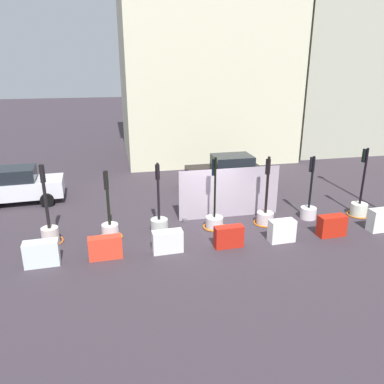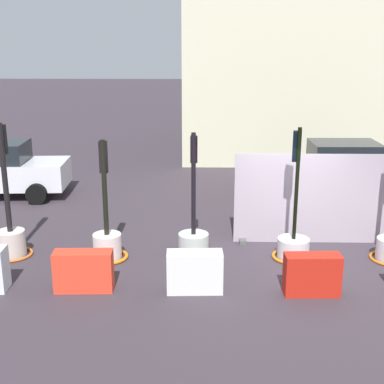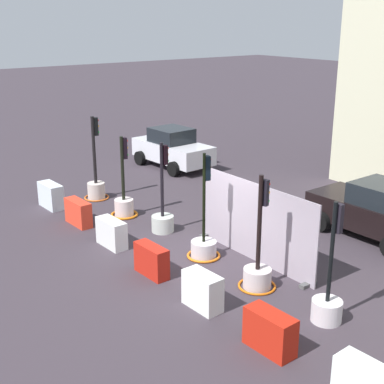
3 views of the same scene
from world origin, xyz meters
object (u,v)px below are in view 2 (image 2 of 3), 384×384
object	(u,v)px
construction_barrier_1	(84,271)
construction_barrier_2	(195,272)
traffic_light_2	(194,234)
construction_barrier_3	(312,275)
car_black_sedan	(332,169)
car_white_van	(3,170)
traffic_light_3	(294,240)
traffic_light_0	(10,233)
traffic_light_1	(107,239)

from	to	relation	value
construction_barrier_1	construction_barrier_2	distance (m)	2.16
traffic_light_2	construction_barrier_3	size ratio (longest dim) A/B	2.61
car_black_sedan	car_white_van	size ratio (longest dim) A/B	1.00
traffic_light_2	construction_barrier_3	world-z (taller)	traffic_light_2
traffic_light_2	traffic_light_3	world-z (taller)	traffic_light_3
construction_barrier_3	traffic_light_0	bearing A→B (deg)	164.55
car_white_van	construction_barrier_1	bearing A→B (deg)	-58.59
construction_barrier_2	car_black_sedan	size ratio (longest dim) A/B	0.27
traffic_light_1	construction_barrier_2	distance (m)	2.53
construction_barrier_3	car_black_sedan	size ratio (longest dim) A/B	0.27
traffic_light_0	construction_barrier_2	world-z (taller)	traffic_light_0
traffic_light_3	construction_barrier_2	size ratio (longest dim) A/B	2.71
traffic_light_2	car_white_van	bearing A→B (deg)	142.57
traffic_light_1	car_black_sedan	world-z (taller)	traffic_light_1
construction_barrier_3	car_white_van	distance (m)	10.59
construction_barrier_2	car_white_van	size ratio (longest dim) A/B	0.27
traffic_light_3	car_white_van	world-z (taller)	traffic_light_3
traffic_light_0	traffic_light_3	xyz separation A→B (m)	(6.36, -0.02, -0.11)
traffic_light_2	car_black_sedan	world-z (taller)	traffic_light_2
traffic_light_3	car_white_van	distance (m)	9.55
traffic_light_2	traffic_light_3	distance (m)	2.24
construction_barrier_2	car_black_sedan	distance (m)	7.93
traffic_light_0	construction_barrier_2	xyz separation A→B (m)	(4.18, -1.69, -0.12)
construction_barrier_1	construction_barrier_3	xyz separation A→B (m)	(4.39, -0.08, 0.00)
traffic_light_2	car_black_sedan	size ratio (longest dim) A/B	0.71
traffic_light_0	construction_barrier_3	world-z (taller)	traffic_light_0
traffic_light_1	traffic_light_0	bearing A→B (deg)	176.96
construction_barrier_1	car_black_sedan	xyz separation A→B (m)	(6.36, 6.71, 0.45)
traffic_light_3	car_black_sedan	size ratio (longest dim) A/B	0.74
traffic_light_0	construction_barrier_2	distance (m)	4.51
car_black_sedan	traffic_light_0	bearing A→B (deg)	-149.09
traffic_light_3	construction_barrier_3	bearing A→B (deg)	-88.04
traffic_light_0	construction_barrier_3	xyz separation A→B (m)	(6.42, -1.77, -0.12)
traffic_light_1	car_black_sedan	xyz separation A→B (m)	(6.18, 5.13, 0.40)
traffic_light_3	traffic_light_0	bearing A→B (deg)	179.86
construction_barrier_2	car_white_van	distance (m)	8.88
traffic_light_1	traffic_light_2	xyz separation A→B (m)	(1.92, 0.25, 0.04)
traffic_light_2	construction_barrier_1	world-z (taller)	traffic_light_2
traffic_light_3	construction_barrier_3	size ratio (longest dim) A/B	2.75
traffic_light_1	traffic_light_2	world-z (taller)	traffic_light_2
traffic_light_2	car_white_van	xyz separation A→B (m)	(-6.03, 4.62, 0.34)
car_black_sedan	car_white_van	distance (m)	10.29
traffic_light_0	traffic_light_3	distance (m)	6.36
traffic_light_1	car_black_sedan	size ratio (longest dim) A/B	0.68
traffic_light_2	traffic_light_3	bearing A→B (deg)	-3.83
traffic_light_2	car_white_van	distance (m)	7.61
traffic_light_2	traffic_light_3	size ratio (longest dim) A/B	0.95
car_black_sedan	car_white_van	bearing A→B (deg)	-178.53
construction_barrier_2	construction_barrier_3	xyz separation A→B (m)	(2.24, -0.08, 0.00)
traffic_light_0	construction_barrier_1	world-z (taller)	traffic_light_0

